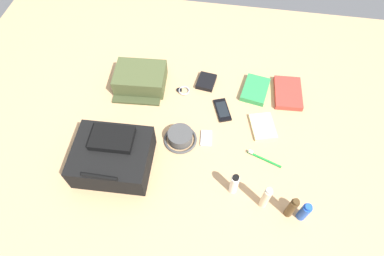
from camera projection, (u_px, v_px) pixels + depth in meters
name	position (u px, v px, depth m)	size (l,w,h in m)	color
ground_plane	(192.00, 134.00, 1.56)	(2.64, 2.02, 0.02)	tan
backpack	(113.00, 156.00, 1.40)	(0.34, 0.29, 0.16)	black
toiletry_pouch	(140.00, 79.00, 1.67)	(0.27, 0.25, 0.10)	#47512D
bucket_hat	(180.00, 137.00, 1.50)	(0.16, 0.16, 0.06)	#444444
deodorant_spray	(304.00, 212.00, 1.28)	(0.04, 0.04, 0.12)	blue
cologne_bottle	(291.00, 208.00, 1.28)	(0.03, 0.03, 0.14)	#473319
lotion_bottle	(266.00, 198.00, 1.29)	(0.03, 0.03, 0.16)	beige
toothpaste_tube	(234.00, 184.00, 1.33)	(0.03, 0.03, 0.14)	white
paperback_novel	(288.00, 93.00, 1.67)	(0.15, 0.21, 0.03)	red
travel_guidebook	(255.00, 90.00, 1.68)	(0.15, 0.20, 0.03)	#2D934C
cell_phone	(222.00, 110.00, 1.61)	(0.11, 0.15, 0.01)	black
media_player	(206.00, 138.00, 1.53)	(0.06, 0.09, 0.01)	#B7B7BC
wristwatch	(183.00, 91.00, 1.68)	(0.07, 0.06, 0.01)	#99999E
toothbrush	(262.00, 158.00, 1.47)	(0.16, 0.06, 0.02)	#198C33
wallet	(206.00, 82.00, 1.71)	(0.09, 0.11, 0.02)	black
notepad	(263.00, 126.00, 1.56)	(0.11, 0.15, 0.02)	beige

